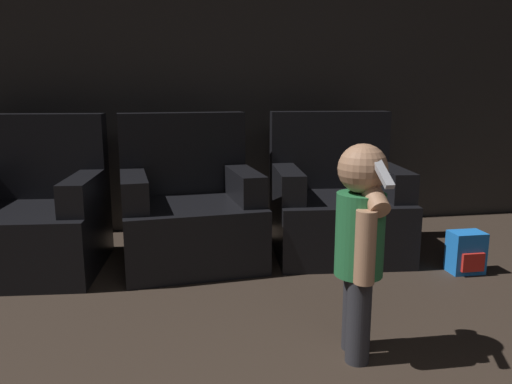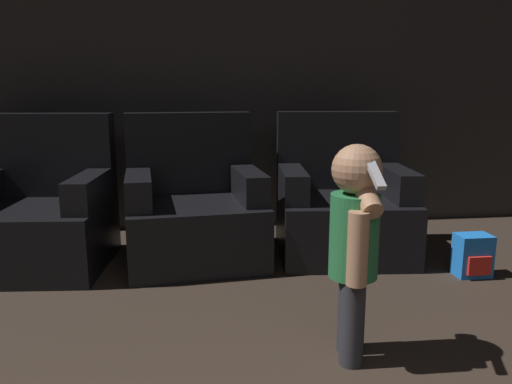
% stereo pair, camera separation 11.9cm
% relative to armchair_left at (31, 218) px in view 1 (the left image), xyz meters
% --- Properties ---
extents(wall_back, '(8.40, 0.05, 2.60)m').
position_rel_armchair_left_xyz_m(wall_back, '(1.20, 0.81, 0.97)').
color(wall_back, '#33302D').
rests_on(wall_back, ground_plane).
extents(armchair_left, '(0.96, 0.90, 0.99)m').
position_rel_armchair_left_xyz_m(armchair_left, '(0.00, 0.00, 0.00)').
color(armchair_left, black).
rests_on(armchair_left, ground_plane).
extents(armchair_middle, '(0.96, 0.91, 0.99)m').
position_rel_armchair_left_xyz_m(armchair_middle, '(1.02, -0.00, 0.00)').
color(armchair_middle, black).
rests_on(armchair_middle, ground_plane).
extents(armchair_right, '(0.97, 0.91, 0.99)m').
position_rel_armchair_left_xyz_m(armchair_right, '(2.07, -0.00, 0.00)').
color(armchair_right, black).
rests_on(armchair_right, ground_plane).
extents(person_toddler, '(0.21, 0.36, 0.94)m').
position_rel_armchair_left_xyz_m(person_toddler, '(1.68, -1.43, 0.22)').
color(person_toddler, '#28282D').
rests_on(person_toddler, ground_plane).
extents(toy_backpack, '(0.21, 0.17, 0.27)m').
position_rel_armchair_left_xyz_m(toy_backpack, '(2.75, -0.58, -0.20)').
color(toy_backpack, blue).
rests_on(toy_backpack, ground_plane).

